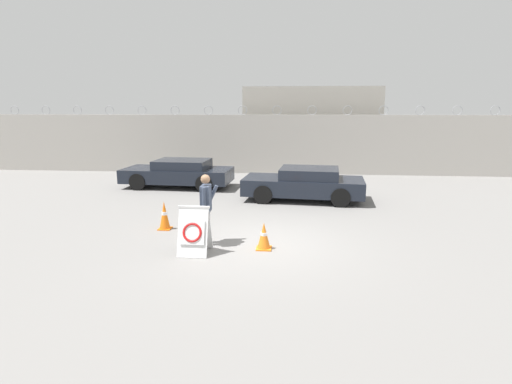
{
  "coord_description": "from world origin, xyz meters",
  "views": [
    {
      "loc": [
        0.76,
        -9.47,
        3.32
      ],
      "look_at": [
        -0.19,
        1.26,
        1.06
      ],
      "focal_mm": 28.0,
      "sensor_mm": 36.0,
      "label": 1
    }
  ],
  "objects_px": {
    "parked_car_front_coupe": "(179,173)",
    "parked_car_rear_sedan": "(304,184)",
    "traffic_cone_near": "(164,215)",
    "security_guard": "(206,206)",
    "barricade_sign": "(194,230)",
    "traffic_cone_mid": "(264,236)"
  },
  "relations": [
    {
      "from": "security_guard",
      "to": "parked_car_front_coupe",
      "type": "height_order",
      "value": "security_guard"
    },
    {
      "from": "security_guard",
      "to": "parked_car_rear_sedan",
      "type": "xyz_separation_m",
      "value": [
        2.55,
        5.14,
        -0.37
      ]
    },
    {
      "from": "barricade_sign",
      "to": "parked_car_front_coupe",
      "type": "xyz_separation_m",
      "value": [
        -2.58,
        7.84,
        0.05
      ]
    },
    {
      "from": "traffic_cone_near",
      "to": "parked_car_front_coupe",
      "type": "height_order",
      "value": "parked_car_front_coupe"
    },
    {
      "from": "barricade_sign",
      "to": "traffic_cone_near",
      "type": "xyz_separation_m",
      "value": [
        -1.29,
        1.81,
        -0.17
      ]
    },
    {
      "from": "barricade_sign",
      "to": "traffic_cone_mid",
      "type": "bearing_deg",
      "value": 16.13
    },
    {
      "from": "barricade_sign",
      "to": "traffic_cone_near",
      "type": "relative_size",
      "value": 1.42
    },
    {
      "from": "traffic_cone_mid",
      "to": "parked_car_front_coupe",
      "type": "height_order",
      "value": "parked_car_front_coupe"
    },
    {
      "from": "barricade_sign",
      "to": "traffic_cone_near",
      "type": "height_order",
      "value": "barricade_sign"
    },
    {
      "from": "security_guard",
      "to": "parked_car_front_coupe",
      "type": "distance_m",
      "value": 7.68
    },
    {
      "from": "parked_car_front_coupe",
      "to": "parked_car_rear_sedan",
      "type": "height_order",
      "value": "parked_car_rear_sedan"
    },
    {
      "from": "barricade_sign",
      "to": "parked_car_rear_sedan",
      "type": "height_order",
      "value": "parked_car_rear_sedan"
    },
    {
      "from": "parked_car_front_coupe",
      "to": "traffic_cone_mid",
      "type": "bearing_deg",
      "value": 122.66
    },
    {
      "from": "security_guard",
      "to": "traffic_cone_near",
      "type": "relative_size",
      "value": 2.21
    },
    {
      "from": "security_guard",
      "to": "traffic_cone_mid",
      "type": "height_order",
      "value": "security_guard"
    },
    {
      "from": "security_guard",
      "to": "traffic_cone_mid",
      "type": "distance_m",
      "value": 1.6
    },
    {
      "from": "parked_car_front_coupe",
      "to": "barricade_sign",
      "type": "bearing_deg",
      "value": 111.47
    },
    {
      "from": "barricade_sign",
      "to": "security_guard",
      "type": "relative_size",
      "value": 0.64
    },
    {
      "from": "barricade_sign",
      "to": "security_guard",
      "type": "distance_m",
      "value": 0.81
    },
    {
      "from": "traffic_cone_mid",
      "to": "parked_car_front_coupe",
      "type": "xyz_separation_m",
      "value": [
        -4.17,
        7.4,
        0.29
      ]
    },
    {
      "from": "traffic_cone_near",
      "to": "parked_car_rear_sedan",
      "type": "relative_size",
      "value": 0.18
    },
    {
      "from": "traffic_cone_near",
      "to": "parked_car_front_coupe",
      "type": "bearing_deg",
      "value": 102.09
    }
  ]
}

